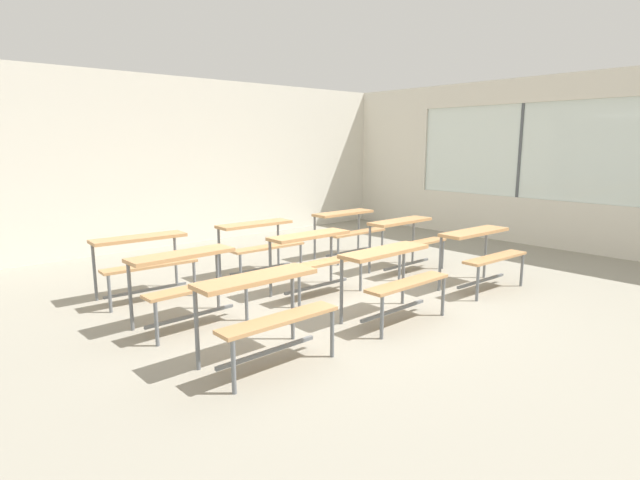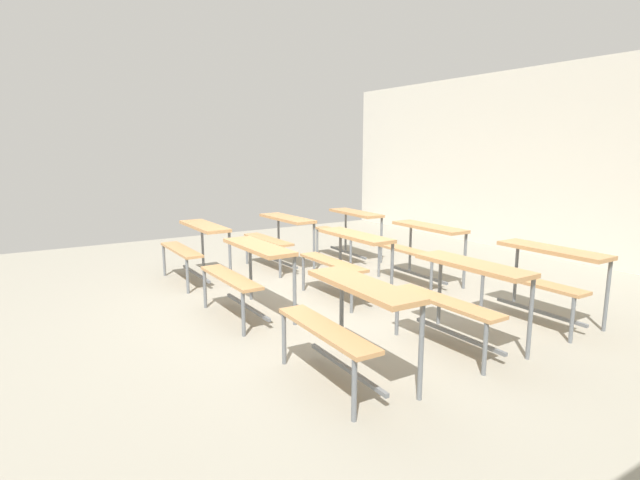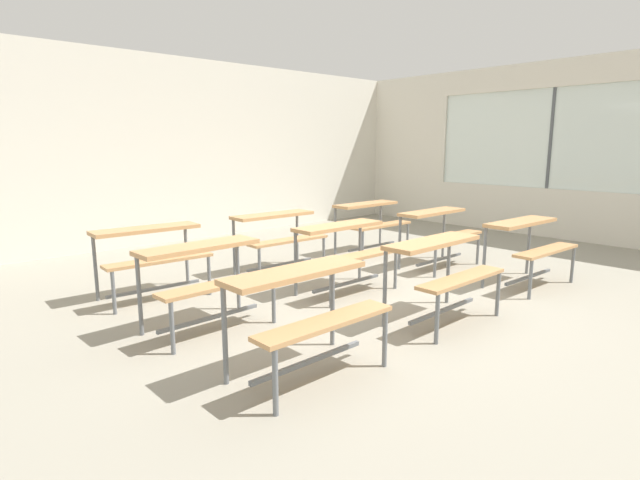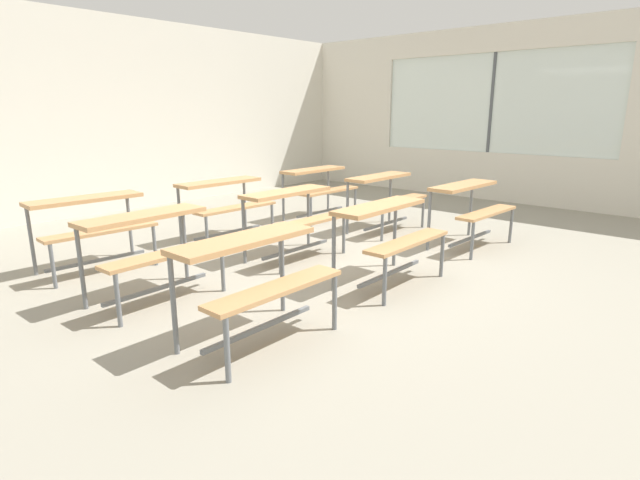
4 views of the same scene
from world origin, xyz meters
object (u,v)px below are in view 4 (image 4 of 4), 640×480
at_px(desk_bench_r2c1, 225,196).
at_px(desk_bench_r2c0, 91,216).
at_px(desk_bench_r0c0, 255,265).
at_px(desk_bench_r0c2, 471,200).
at_px(desk_bench_r1c0, 151,236).
at_px(desk_bench_r0c1, 389,225).
at_px(desk_bench_r1c2, 385,189).
at_px(desk_bench_r1c1, 294,208).
at_px(desk_bench_r2c2, 319,181).

bearing_deg(desk_bench_r2c1, desk_bench_r2c0, 179.81).
bearing_deg(desk_bench_r0c0, desk_bench_r2c1, 55.88).
height_order(desk_bench_r0c2, desk_bench_r1c0, same).
relative_size(desk_bench_r0c1, desk_bench_r1c2, 1.00).
bearing_deg(desk_bench_r1c1, desk_bench_r1c0, 179.16).
bearing_deg(desk_bench_r2c1, desk_bench_r0c2, -52.81).
height_order(desk_bench_r0c1, desk_bench_r2c1, same).
xyz_separation_m(desk_bench_r1c1, desk_bench_r2c1, (-0.01, 1.19, 0.00)).
xyz_separation_m(desk_bench_r0c1, desk_bench_r2c2, (1.73, 2.42, 0.00)).
xyz_separation_m(desk_bench_r0c1, desk_bench_r1c0, (-1.69, 1.26, 0.00)).
bearing_deg(desk_bench_r0c0, desk_bench_r1c2, 19.80).
bearing_deg(desk_bench_r0c1, desk_bench_r1c2, 34.64).
bearing_deg(desk_bench_r0c0, desk_bench_r0c1, -0.30).
height_order(desk_bench_r1c1, desk_bench_r2c2, same).
xyz_separation_m(desk_bench_r1c1, desk_bench_r2c0, (-1.66, 1.22, 0.00)).
bearing_deg(desk_bench_r1c2, desk_bench_r2c2, 89.95).
height_order(desk_bench_r0c0, desk_bench_r2c2, same).
xyz_separation_m(desk_bench_r2c0, desk_bench_r2c2, (3.38, -0.04, 0.00)).
bearing_deg(desk_bench_r0c1, desk_bench_r2c0, 123.17).
height_order(desk_bench_r0c2, desk_bench_r2c2, same).
xyz_separation_m(desk_bench_r0c1, desk_bench_r1c2, (1.74, 1.23, 0.00)).
distance_m(desk_bench_r0c1, desk_bench_r2c0, 2.97).
distance_m(desk_bench_r1c1, desk_bench_r1c2, 1.74).
distance_m(desk_bench_r2c1, desk_bench_r2c2, 1.73).
bearing_deg(desk_bench_r1c0, desk_bench_r0c0, -89.38).
bearing_deg(desk_bench_r2c1, desk_bench_r2c2, 0.89).
relative_size(desk_bench_r0c2, desk_bench_r1c1, 1.02).
height_order(desk_bench_r1c0, desk_bench_r1c2, same).
bearing_deg(desk_bench_r1c0, desk_bench_r2c2, 16.80).
bearing_deg(desk_bench_r1c1, desk_bench_r0c2, -35.13).
relative_size(desk_bench_r0c0, desk_bench_r1c2, 1.00).
relative_size(desk_bench_r2c0, desk_bench_r2c2, 1.02).
bearing_deg(desk_bench_r2c1, desk_bench_r0c0, -122.72).
relative_size(desk_bench_r1c0, desk_bench_r1c1, 1.02).
height_order(desk_bench_r1c0, desk_bench_r2c2, same).
distance_m(desk_bench_r0c1, desk_bench_r0c2, 1.75).
relative_size(desk_bench_r1c2, desk_bench_r2c0, 0.98).
bearing_deg(desk_bench_r2c0, desk_bench_r2c1, 1.42).
height_order(desk_bench_r1c0, desk_bench_r2c0, same).
bearing_deg(desk_bench_r1c0, desk_bench_r0c1, -38.69).
height_order(desk_bench_r0c0, desk_bench_r1c0, same).
height_order(desk_bench_r0c0, desk_bench_r2c1, same).
xyz_separation_m(desk_bench_r1c0, desk_bench_r2c1, (1.68, 1.17, 0.00)).
height_order(desk_bench_r0c1, desk_bench_r2c0, same).
bearing_deg(desk_bench_r2c1, desk_bench_r1c1, -88.46).
distance_m(desk_bench_r0c1, desk_bench_r2c1, 2.43).
relative_size(desk_bench_r0c1, desk_bench_r1c0, 0.99).
height_order(desk_bench_r0c0, desk_bench_r0c1, same).
bearing_deg(desk_bench_r2c0, desk_bench_r1c1, -33.70).
relative_size(desk_bench_r0c2, desk_bench_r1c0, 1.00).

